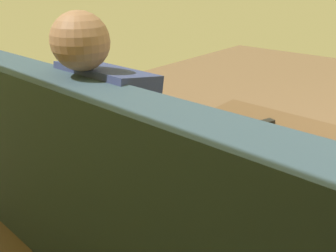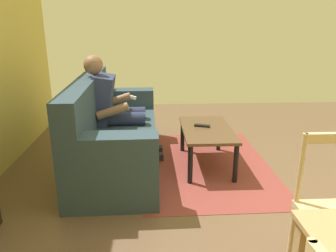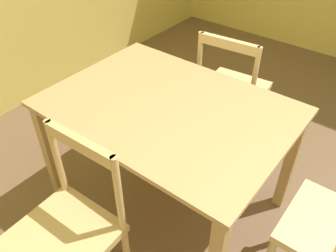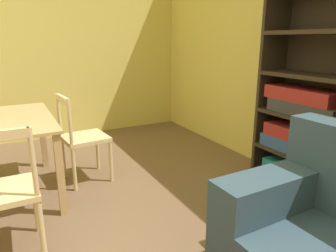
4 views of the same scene
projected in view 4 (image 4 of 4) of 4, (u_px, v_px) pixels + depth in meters
The scene contains 3 objects.
bookshelf at pixel (306, 119), 2.81m from camera, with size 0.93×0.36×1.87m.
dining_chair_near_wall at pixel (82, 138), 3.14m from camera, with size 0.46×0.46×0.91m.
dining_chair_facing_couch at pixel (3, 194), 1.99m from camera, with size 0.42×0.42×0.93m.
Camera 4 is at (1.65, 0.02, 1.43)m, focal length 32.94 mm.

